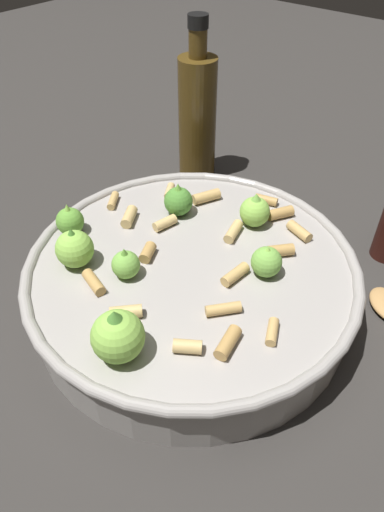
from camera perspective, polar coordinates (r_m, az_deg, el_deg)
The scene contains 3 objects.
ground_plane at distance 0.50m, azimuth 0.00°, elevation -5.70°, with size 2.40×2.40×0.00m, color #2D2B28.
cooking_pan at distance 0.48m, azimuth -0.19°, elevation -2.85°, with size 0.34×0.34×0.11m.
olive_oil_bottle at distance 0.67m, azimuth 0.67°, elevation 17.07°, with size 0.05×0.05×0.22m.
Camera 1 is at (0.22, -0.26, 0.37)m, focal length 32.19 mm.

